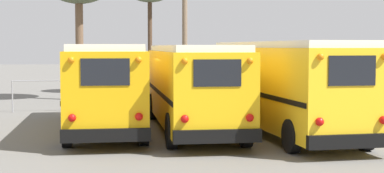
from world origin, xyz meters
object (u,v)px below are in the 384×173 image
at_px(school_bus_2, 281,83).
at_px(school_bus_1, 192,84).
at_px(utility_pole, 185,15).
at_px(school_bus_0, 105,84).

bearing_deg(school_bus_2, school_bus_1, 166.09).
bearing_deg(utility_pole, school_bus_1, -97.30).
bearing_deg(school_bus_2, utility_pole, 97.80).
distance_m(school_bus_0, utility_pole, 11.31).
bearing_deg(school_bus_0, utility_pole, 66.60).
height_order(school_bus_0, school_bus_2, school_bus_2).
distance_m(school_bus_1, utility_pole, 11.27).
height_order(school_bus_0, utility_pole, utility_pole).
distance_m(school_bus_0, school_bus_2, 6.10).
distance_m(school_bus_0, school_bus_1, 3.05).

